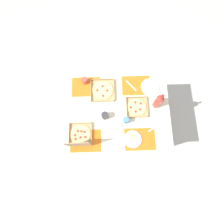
{
  "coord_description": "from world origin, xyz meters",
  "views": [
    {
      "loc": [
        0.02,
        0.57,
        2.89
      ],
      "look_at": [
        0.0,
        0.0,
        0.76
      ],
      "focal_mm": 29.12,
      "sensor_mm": 36.0,
      "label": 1
    }
  ],
  "objects": [
    {
      "name": "pizza_box_corner_right",
      "position": [
        -0.3,
        -0.05,
        0.77
      ],
      "size": [
        0.26,
        0.26,
        0.04
      ],
      "color": "tan",
      "rests_on": "dining_table"
    },
    {
      "name": "plate_middle",
      "position": [
        -0.49,
        -0.31,
        0.77
      ],
      "size": [
        0.23,
        0.23,
        0.02
      ],
      "color": "white",
      "rests_on": "dining_table"
    },
    {
      "name": "placemat_near_right",
      "position": [
        0.32,
        -0.34,
        0.76
      ],
      "size": [
        0.36,
        0.26,
        0.0
      ],
      "primitive_type": "cube",
      "color": "orange",
      "rests_on": "dining_table"
    },
    {
      "name": "soda_bottle",
      "position": [
        -0.54,
        -0.08,
        0.89
      ],
      "size": [
        0.09,
        0.09,
        0.32
      ],
      "color": "#B2382D",
      "rests_on": "dining_table"
    },
    {
      "name": "placemat_near_left",
      "position": [
        -0.32,
        -0.34,
        0.76
      ],
      "size": [
        0.36,
        0.26,
        0.0
      ],
      "primitive_type": "cube",
      "color": "orange",
      "rests_on": "dining_table"
    },
    {
      "name": "knife_by_near_left",
      "position": [
        -0.51,
        0.2,
        0.76
      ],
      "size": [
        0.19,
        0.12,
        0.0
      ],
      "primitive_type": "cube",
      "rotation": [
        0.0,
        0.0,
        3.69
      ],
      "color": "#B7B7BC",
      "rests_on": "dining_table"
    },
    {
      "name": "plate_far_right",
      "position": [
        -0.01,
        0.21,
        0.77
      ],
      "size": [
        0.22,
        0.22,
        0.02
      ],
      "color": "white",
      "rests_on": "dining_table"
    },
    {
      "name": "plate_near_left",
      "position": [
        -0.23,
        0.34,
        0.77
      ],
      "size": [
        0.2,
        0.2,
        0.03
      ],
      "color": "white",
      "rests_on": "dining_table"
    },
    {
      "name": "cup_dark",
      "position": [
        0.33,
        -0.4,
        0.8
      ],
      "size": [
        0.07,
        0.07,
        0.09
      ],
      "primitive_type": "cylinder",
      "color": "#BF4742",
      "rests_on": "dining_table"
    },
    {
      "name": "placemat_far_right",
      "position": [
        0.32,
        0.34,
        0.76
      ],
      "size": [
        0.36,
        0.26,
        0.0
      ],
      "primitive_type": "cube",
      "color": "orange",
      "rests_on": "dining_table"
    },
    {
      "name": "placemat_far_left",
      "position": [
        -0.32,
        0.34,
        0.76
      ],
      "size": [
        0.36,
        0.26,
        0.0
      ],
      "primitive_type": "cube",
      "color": "orange",
      "rests_on": "dining_table"
    },
    {
      "name": "cup_clear_right",
      "position": [
        -0.16,
        0.12,
        0.81
      ],
      "size": [
        0.07,
        0.07,
        0.1
      ],
      "primitive_type": "cylinder",
      "color": "teal",
      "rests_on": "dining_table"
    },
    {
      "name": "pizza_box_corner_left",
      "position": [
        0.38,
        0.29,
        0.81
      ],
      "size": [
        0.27,
        0.27,
        0.3
      ],
      "color": "tan",
      "rests_on": "dining_table"
    },
    {
      "name": "ground_plane",
      "position": [
        0.0,
        0.0,
        0.0
      ],
      "size": [
        6.0,
        6.0,
        0.0
      ],
      "primitive_type": "plane",
      "color": "beige"
    },
    {
      "name": "dining_table",
      "position": [
        0.0,
        0.0,
        0.65
      ],
      "size": [
        1.4,
        0.98,
        0.76
      ],
      "color": "#3F3328",
      "rests_on": "ground_plane"
    },
    {
      "name": "knife_by_near_right",
      "position": [
        0.56,
        0.05,
        0.76
      ],
      "size": [
        0.21,
        0.06,
        0.0
      ],
      "primitive_type": "cube",
      "rotation": [
        0.0,
        0.0,
        0.2
      ],
      "color": "#B7B7BC",
      "rests_on": "dining_table"
    },
    {
      "name": "fork_by_far_right",
      "position": [
        -0.25,
        -0.34,
        0.76
      ],
      "size": [
        0.14,
        0.16,
        0.0
      ],
      "primitive_type": "cube",
      "rotation": [
        0.0,
        0.0,
        2.27
      ],
      "color": "#B7B7BC",
      "rests_on": "dining_table"
    },
    {
      "name": "pizza_box_edge_far",
      "position": [
        0.11,
        -0.28,
        0.77
      ],
      "size": [
        0.29,
        0.29,
        0.04
      ],
      "color": "tan",
      "rests_on": "dining_table"
    },
    {
      "name": "cup_red",
      "position": [
        0.09,
        0.05,
        0.81
      ],
      "size": [
        0.08,
        0.08,
        0.1
      ],
      "primitive_type": "cylinder",
      "color": "#333338",
      "rests_on": "dining_table"
    }
  ]
}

